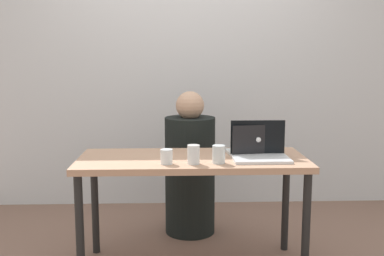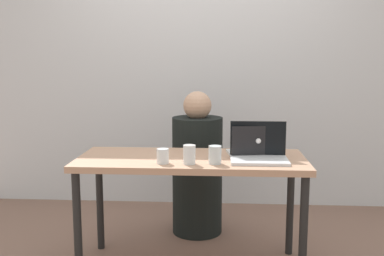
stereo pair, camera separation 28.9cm
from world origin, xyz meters
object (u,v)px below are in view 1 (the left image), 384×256
Objects in this scene: water_glass_right at (219,156)px; laptop_back_right at (254,147)px; laptop_front_right at (260,151)px; water_glass_left at (167,158)px; water_glass_center at (193,156)px; person_at_center at (190,171)px.

laptop_back_right is at bearing 44.19° from water_glass_right.
laptop_back_right is at bearing 94.62° from laptop_front_right.
laptop_front_right is at bearing 11.57° from water_glass_left.
water_glass_right is (0.31, 0.01, 0.01)m from water_glass_left.
laptop_back_right is at bearing 24.37° from water_glass_left.
water_glass_center reaches higher than water_glass_right.
water_glass_right is at bearing 35.13° from laptop_back_right.
person_at_center is 3.19× the size of laptop_front_right.
laptop_back_right is 0.36m from water_glass_right.
laptop_front_right reaches higher than water_glass_left.
laptop_front_right is 3.22× the size of water_glass_right.
person_at_center is 0.86m from water_glass_center.
laptop_back_right reaches higher than water_glass_right.
laptop_back_right reaches higher than water_glass_left.
water_glass_center is at bearing 76.73° from person_at_center.
laptop_front_right reaches higher than water_glass_center.
water_glass_right is at bearing 1.54° from water_glass_left.
water_glass_left is 0.16m from water_glass_center.
person_at_center is at bearing 78.24° from water_glass_left.
laptop_front_right reaches higher than water_glass_right.
water_glass_left is (-0.57, -0.26, -0.01)m from laptop_back_right.
water_glass_left is 0.77× the size of water_glass_center.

